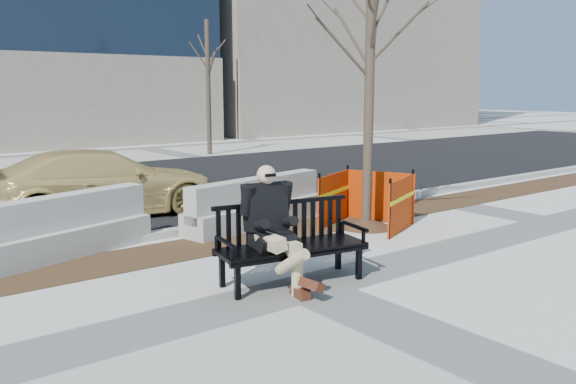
{
  "coord_description": "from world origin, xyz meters",
  "views": [
    {
      "loc": [
        -4.73,
        -5.75,
        2.53
      ],
      "look_at": [
        0.37,
        0.85,
        1.1
      ],
      "focal_mm": 37.5,
      "sensor_mm": 36.0,
      "label": 1
    }
  ],
  "objects_px": {
    "sedan": "(105,215)",
    "jersey_barrier_right": "(257,225)",
    "tree_fence": "(366,227)",
    "bench": "(292,283)",
    "jersey_barrier_left": "(50,259)",
    "seated_man": "(271,285)"
  },
  "relations": [
    {
      "from": "sedan",
      "to": "jersey_barrier_right",
      "type": "relative_size",
      "value": 1.45
    },
    {
      "from": "tree_fence",
      "to": "sedan",
      "type": "distance_m",
      "value": 5.28
    },
    {
      "from": "bench",
      "to": "tree_fence",
      "type": "height_order",
      "value": "tree_fence"
    },
    {
      "from": "bench",
      "to": "sedan",
      "type": "height_order",
      "value": "sedan"
    },
    {
      "from": "tree_fence",
      "to": "jersey_barrier_right",
      "type": "bearing_deg",
      "value": 137.42
    },
    {
      "from": "bench",
      "to": "jersey_barrier_left",
      "type": "bearing_deg",
      "value": 136.16
    },
    {
      "from": "sedan",
      "to": "bench",
      "type": "bearing_deg",
      "value": -167.62
    },
    {
      "from": "bench",
      "to": "sedan",
      "type": "distance_m",
      "value": 5.73
    },
    {
      "from": "tree_fence",
      "to": "bench",
      "type": "bearing_deg",
      "value": -151.17
    },
    {
      "from": "seated_man",
      "to": "sedan",
      "type": "height_order",
      "value": "seated_man"
    },
    {
      "from": "bench",
      "to": "jersey_barrier_right",
      "type": "bearing_deg",
      "value": 73.78
    },
    {
      "from": "tree_fence",
      "to": "jersey_barrier_left",
      "type": "distance_m",
      "value": 5.45
    },
    {
      "from": "bench",
      "to": "jersey_barrier_right",
      "type": "distance_m",
      "value": 3.45
    },
    {
      "from": "jersey_barrier_right",
      "to": "seated_man",
      "type": "bearing_deg",
      "value": -133.16
    },
    {
      "from": "sedan",
      "to": "tree_fence",
      "type": "bearing_deg",
      "value": -130.75
    },
    {
      "from": "jersey_barrier_right",
      "to": "bench",
      "type": "bearing_deg",
      "value": -128.43
    },
    {
      "from": "bench",
      "to": "sedan",
      "type": "xyz_separation_m",
      "value": [
        -0.35,
        5.71,
        0.0
      ]
    },
    {
      "from": "seated_man",
      "to": "jersey_barrier_right",
      "type": "relative_size",
      "value": 0.5
    },
    {
      "from": "seated_man",
      "to": "sedan",
      "type": "xyz_separation_m",
      "value": [
        -0.08,
        5.61,
        0.0
      ]
    },
    {
      "from": "jersey_barrier_left",
      "to": "jersey_barrier_right",
      "type": "xyz_separation_m",
      "value": [
        3.76,
        -0.02,
        0.0
      ]
    },
    {
      "from": "tree_fence",
      "to": "jersey_barrier_left",
      "type": "xyz_separation_m",
      "value": [
        -5.27,
        1.4,
        0.0
      ]
    },
    {
      "from": "jersey_barrier_left",
      "to": "sedan",
      "type": "bearing_deg",
      "value": 38.92
    }
  ]
}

